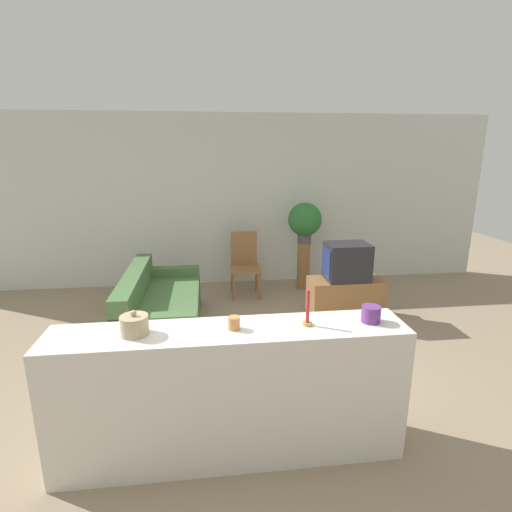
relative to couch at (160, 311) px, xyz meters
name	(u,v)px	position (x,y,z in m)	size (l,w,h in m)	color
ground_plane	(228,409)	(0.72, -1.59, -0.28)	(14.00, 14.00, 0.00)	gray
wall_back	(215,201)	(0.72, 1.84, 1.07)	(9.00, 0.06, 2.70)	silver
couch	(160,311)	(0.00, 0.00, 0.00)	(0.84, 1.81, 0.77)	#476B3D
tv_stand	(345,299)	(2.35, 0.15, -0.01)	(0.93, 0.44, 0.54)	olive
television	(346,262)	(2.34, 0.15, 0.49)	(0.55, 0.42, 0.47)	#232328
wooden_chair	(245,262)	(1.14, 1.21, 0.23)	(0.44, 0.44, 0.95)	olive
plant_stand	(303,266)	(2.08, 1.34, 0.09)	(0.20, 0.20, 0.74)	olive
potted_plant	(305,220)	(2.08, 1.34, 0.82)	(0.51, 0.51, 0.63)	#4C4C51
foreground_counter	(231,393)	(0.72, -2.09, 0.21)	(2.44, 0.44, 0.99)	silver
decorative_bowl	(134,325)	(0.10, -2.09, 0.77)	(0.18, 0.18, 0.17)	tan
candle_jar	(234,323)	(0.75, -2.09, 0.75)	(0.08, 0.08, 0.09)	#C6844C
candlestick	(308,314)	(1.25, -2.09, 0.79)	(0.07, 0.07, 0.26)	#B7933D
coffee_tin	(371,314)	(1.71, -2.09, 0.76)	(0.13, 0.13, 0.12)	#66337F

